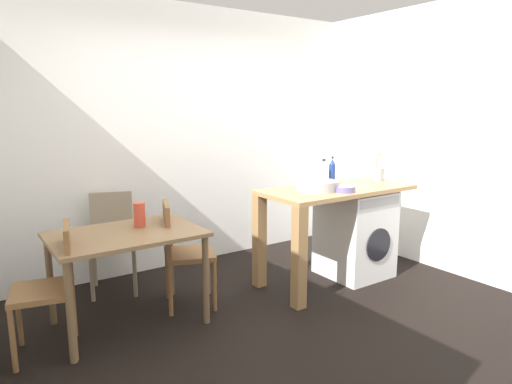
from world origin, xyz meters
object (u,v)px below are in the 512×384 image
Objects in this scene: dining_table at (126,245)px; bottle_squat_brown at (332,172)px; chair_opposite at (180,248)px; chair_person_seat at (54,282)px; bottle_tall_green at (323,174)px; utensil_crock at (378,174)px; vase at (139,215)px; mixing_bowl at (345,189)px; washing_machine at (355,233)px; chair_spare_by_wall at (112,236)px.

bottle_squat_brown reaches higher than dining_table.
chair_opposite is at bearing 8.88° from dining_table.
chair_person_seat reaches higher than dining_table.
utensil_crock is at bearing -6.29° from bottle_tall_green.
chair_person_seat is 4.59× the size of vase.
bottle_tall_green is at bearing -77.09° from chair_person_seat.
mixing_bowl is at bearing -161.24° from utensil_crock.
washing_machine is 0.67m from bottle_squat_brown.
chair_spare_by_wall is at bearing -133.23° from chair_opposite.
vase is (-1.72, 0.53, -0.11)m from mixing_bowl.
dining_table is 1.22× the size of chair_person_seat.
chair_opposite is 1.54m from mixing_bowl.
bottle_tall_green reaches higher than chair_person_seat.
bottle_tall_green is (1.78, -0.88, 0.53)m from chair_spare_by_wall.
chair_person_seat and chair_spare_by_wall have the same top height.
bottle_squat_brown is (1.89, -0.88, 0.54)m from chair_spare_by_wall.
chair_person_seat is at bearing -59.81° from chair_opposite.
chair_person_seat is at bearing -168.00° from dining_table.
vase is at bearing -74.69° from chair_opposite.
washing_machine is 0.70m from bottle_tall_green.
utensil_crock reaches higher than bottle_squat_brown.
chair_person_seat is 3.19m from utensil_crock.
washing_machine is 4.39× the size of vase.
mixing_bowl reaches higher than washing_machine.
mixing_bowl reaches higher than dining_table.
chair_spare_by_wall is (0.67, 0.89, 0.00)m from chair_person_seat.
chair_opposite is at bearing 172.72° from bottle_tall_green.
bottle_squat_brown is 0.95× the size of utensil_crock.
vase is at bearing 110.67° from chair_spare_by_wall.
vase is (-0.33, 0.02, 0.33)m from chair_opposite.
bottle_tall_green is 1.41× the size of mixing_bowl.
vase is at bearing 170.84° from washing_machine.
washing_machine is at bearing -28.75° from bottle_squat_brown.
vase reaches higher than washing_machine.
bottle_squat_brown is at bearing 65.52° from mixing_bowl.
bottle_squat_brown is 1.51× the size of mixing_bowl.
dining_table is 1.22× the size of chair_opposite.
chair_spare_by_wall is 3.00× the size of utensil_crock.
dining_table is 5.84× the size of mixing_bowl.
dining_table is at bearing 99.31° from chair_spare_by_wall.
dining_table is 1.95m from bottle_tall_green.
mixing_bowl is 0.78m from utensil_crock.
chair_person_seat is at bearing 172.50° from mixing_bowl.
vase is (0.15, 0.10, 0.19)m from dining_table.
mixing_bowl is at bearing -151.79° from washing_machine.
mixing_bowl is (-0.37, -0.20, 0.52)m from washing_machine.
bottle_tall_green is at bearing 158.54° from washing_machine.
chair_spare_by_wall reaches higher than washing_machine.
chair_spare_by_wall is 4.59× the size of vase.
chair_opposite is 1.64m from bottle_squat_brown.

